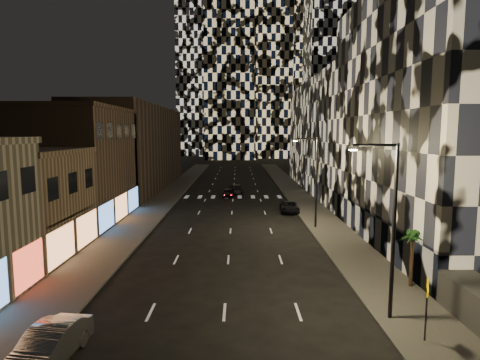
{
  "coord_description": "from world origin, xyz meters",
  "views": [
    {
      "loc": [
        0.74,
        -9.71,
        9.67
      ],
      "look_at": [
        0.9,
        21.13,
        6.0
      ],
      "focal_mm": 30.0,
      "sensor_mm": 36.0,
      "label": 1
    }
  ],
  "objects_px": {
    "car_dark_oncoming": "(236,189)",
    "streetlight_near": "(389,219)",
    "streetlight_far": "(314,176)",
    "car_dark_rightlane": "(289,207)",
    "palm_tree": "(413,240)",
    "car_dark_midlane": "(228,193)",
    "car_silver_parked": "(48,346)",
    "ped_sign": "(427,297)"
  },
  "relations": [
    {
      "from": "car_silver_parked",
      "to": "palm_tree",
      "type": "height_order",
      "value": "palm_tree"
    },
    {
      "from": "streetlight_far",
      "to": "car_dark_oncoming",
      "type": "xyz_separation_m",
      "value": [
        -7.85,
        23.4,
        -4.62
      ]
    },
    {
      "from": "streetlight_far",
      "to": "car_silver_parked",
      "type": "height_order",
      "value": "streetlight_far"
    },
    {
      "from": "ped_sign",
      "to": "palm_tree",
      "type": "bearing_deg",
      "value": 94.2
    },
    {
      "from": "palm_tree",
      "to": "streetlight_near",
      "type": "bearing_deg",
      "value": -126.4
    },
    {
      "from": "streetlight_near",
      "to": "car_dark_oncoming",
      "type": "height_order",
      "value": "streetlight_near"
    },
    {
      "from": "car_silver_parked",
      "to": "car_dark_midlane",
      "type": "height_order",
      "value": "car_silver_parked"
    },
    {
      "from": "streetlight_near",
      "to": "streetlight_far",
      "type": "bearing_deg",
      "value": 90.0
    },
    {
      "from": "car_silver_parked",
      "to": "car_dark_oncoming",
      "type": "distance_m",
      "value": 47.91
    },
    {
      "from": "streetlight_near",
      "to": "car_dark_oncoming",
      "type": "distance_m",
      "value": 44.35
    },
    {
      "from": "car_dark_midlane",
      "to": "car_dark_oncoming",
      "type": "relative_size",
      "value": 0.76
    },
    {
      "from": "ped_sign",
      "to": "car_dark_oncoming",
      "type": "bearing_deg",
      "value": 123.37
    },
    {
      "from": "streetlight_near",
      "to": "car_dark_rightlane",
      "type": "bearing_deg",
      "value": 92.75
    },
    {
      "from": "car_dark_oncoming",
      "to": "car_dark_midlane",
      "type": "bearing_deg",
      "value": 65.74
    },
    {
      "from": "streetlight_far",
      "to": "ped_sign",
      "type": "height_order",
      "value": "streetlight_far"
    },
    {
      "from": "car_dark_rightlane",
      "to": "ped_sign",
      "type": "bearing_deg",
      "value": -83.24
    },
    {
      "from": "streetlight_far",
      "to": "car_dark_midlane",
      "type": "distance_m",
      "value": 22.27
    },
    {
      "from": "streetlight_far",
      "to": "ped_sign",
      "type": "xyz_separation_m",
      "value": [
        0.98,
        -22.31,
        -3.12
      ]
    },
    {
      "from": "streetlight_far",
      "to": "car_dark_midlane",
      "type": "height_order",
      "value": "streetlight_far"
    },
    {
      "from": "palm_tree",
      "to": "car_silver_parked",
      "type": "bearing_deg",
      "value": -156.47
    },
    {
      "from": "car_dark_rightlane",
      "to": "car_dark_midlane",
      "type": "bearing_deg",
      "value": 126.18
    },
    {
      "from": "streetlight_far",
      "to": "car_dark_midlane",
      "type": "xyz_separation_m",
      "value": [
        -9.09,
        19.78,
        -4.7
      ]
    },
    {
      "from": "car_dark_oncoming",
      "to": "streetlight_far",
      "type": "bearing_deg",
      "value": 103.1
    },
    {
      "from": "streetlight_far",
      "to": "palm_tree",
      "type": "height_order",
      "value": "streetlight_far"
    },
    {
      "from": "car_dark_oncoming",
      "to": "ped_sign",
      "type": "height_order",
      "value": "ped_sign"
    },
    {
      "from": "car_dark_rightlane",
      "to": "palm_tree",
      "type": "bearing_deg",
      "value": -76.98
    },
    {
      "from": "streetlight_near",
      "to": "palm_tree",
      "type": "height_order",
      "value": "streetlight_near"
    },
    {
      "from": "car_dark_midlane",
      "to": "ped_sign",
      "type": "xyz_separation_m",
      "value": [
        10.07,
        -42.09,
        1.59
      ]
    },
    {
      "from": "streetlight_far",
      "to": "car_dark_rightlane",
      "type": "height_order",
      "value": "streetlight_far"
    },
    {
      "from": "streetlight_near",
      "to": "palm_tree",
      "type": "distance_m",
      "value": 5.77
    },
    {
      "from": "streetlight_near",
      "to": "palm_tree",
      "type": "relative_size",
      "value": 2.53
    },
    {
      "from": "car_dark_oncoming",
      "to": "streetlight_near",
      "type": "bearing_deg",
      "value": 94.81
    },
    {
      "from": "car_dark_oncoming",
      "to": "car_dark_rightlane",
      "type": "height_order",
      "value": "car_dark_oncoming"
    },
    {
      "from": "car_dark_oncoming",
      "to": "ped_sign",
      "type": "distance_m",
      "value": 46.58
    },
    {
      "from": "streetlight_near",
      "to": "streetlight_far",
      "type": "relative_size",
      "value": 1.0
    },
    {
      "from": "streetlight_far",
      "to": "streetlight_near",
      "type": "bearing_deg",
      "value": -90.0
    },
    {
      "from": "streetlight_far",
      "to": "palm_tree",
      "type": "bearing_deg",
      "value": -78.7
    },
    {
      "from": "streetlight_near",
      "to": "car_silver_parked",
      "type": "bearing_deg",
      "value": -166.0
    },
    {
      "from": "car_dark_rightlane",
      "to": "ped_sign",
      "type": "xyz_separation_m",
      "value": [
        2.34,
        -30.53,
        1.59
      ]
    },
    {
      "from": "palm_tree",
      "to": "streetlight_far",
      "type": "bearing_deg",
      "value": 101.3
    },
    {
      "from": "palm_tree",
      "to": "car_dark_midlane",
      "type": "bearing_deg",
      "value": 109.01
    },
    {
      "from": "car_dark_oncoming",
      "to": "car_silver_parked",
      "type": "bearing_deg",
      "value": 75.3
    }
  ]
}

